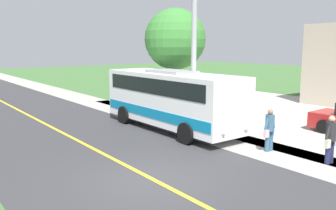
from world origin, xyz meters
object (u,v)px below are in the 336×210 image
shuttle_bus_front (172,97)px  pedestrian_waiting (270,129)px  pedestrian_with_bags (331,138)px  tree_curbside (175,40)px  street_light_pole (192,33)px

shuttle_bus_front → pedestrian_waiting: 5.20m
pedestrian_with_bags → tree_curbside: bearing=-99.4°
pedestrian_with_bags → pedestrian_waiting: (0.43, -2.14, -0.02)m
street_light_pole → pedestrian_waiting: bearing=94.2°
pedestrian_waiting → pedestrian_with_bags: bearing=101.5°
street_light_pole → tree_curbside: 5.08m
tree_curbside → pedestrian_waiting: bearing=75.5°
tree_curbside → street_light_pole: bearing=60.2°
pedestrian_waiting → tree_curbside: (-2.21, -8.56, 3.46)m
pedestrian_with_bags → street_light_pole: bearing=-83.3°
shuttle_bus_front → tree_curbside: tree_curbside is taller
shuttle_bus_front → pedestrian_with_bags: 7.37m
street_light_pole → shuttle_bus_front: bearing=-66.6°
pedestrian_with_bags → pedestrian_waiting: bearing=-78.5°
pedestrian_with_bags → pedestrian_waiting: 2.19m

